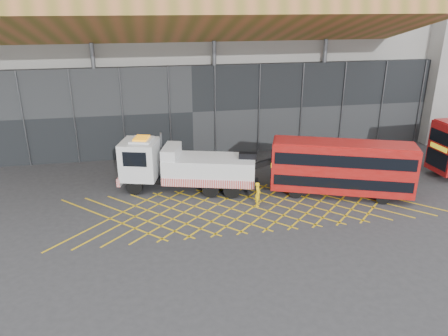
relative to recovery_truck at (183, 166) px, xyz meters
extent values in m
plane|color=#2D2D30|center=(-0.36, -3.76, -1.88)|extent=(120.00, 120.00, 0.00)
cube|color=gold|center=(-5.16, -3.76, -1.87)|extent=(7.16, 7.16, 0.01)
cube|color=gold|center=(-5.16, -3.76, -1.87)|extent=(7.16, 7.16, 0.01)
cube|color=gold|center=(-3.56, -3.76, -1.87)|extent=(7.16, 7.16, 0.01)
cube|color=gold|center=(-3.56, -3.76, -1.87)|extent=(7.16, 7.16, 0.01)
cube|color=gold|center=(-1.96, -3.76, -1.87)|extent=(7.16, 7.16, 0.01)
cube|color=gold|center=(-1.96, -3.76, -1.87)|extent=(7.16, 7.16, 0.01)
cube|color=gold|center=(-0.36, -3.76, -1.87)|extent=(7.16, 7.16, 0.01)
cube|color=gold|center=(-0.36, -3.76, -1.87)|extent=(7.16, 7.16, 0.01)
cube|color=gold|center=(1.24, -3.76, -1.87)|extent=(7.16, 7.16, 0.01)
cube|color=gold|center=(1.24, -3.76, -1.87)|extent=(7.16, 7.16, 0.01)
cube|color=gold|center=(2.84, -3.76, -1.87)|extent=(7.16, 7.16, 0.01)
cube|color=gold|center=(2.84, -3.76, -1.87)|extent=(7.16, 7.16, 0.01)
cube|color=gold|center=(4.44, -3.76, -1.87)|extent=(7.16, 7.16, 0.01)
cube|color=gold|center=(4.44, -3.76, -1.87)|extent=(7.16, 7.16, 0.01)
cube|color=gold|center=(6.04, -3.76, -1.87)|extent=(7.16, 7.16, 0.01)
cube|color=gold|center=(6.04, -3.76, -1.87)|extent=(7.16, 7.16, 0.01)
cube|color=gold|center=(7.64, -3.76, -1.87)|extent=(7.16, 7.16, 0.01)
cube|color=gold|center=(7.64, -3.76, -1.87)|extent=(7.16, 7.16, 0.01)
cube|color=gold|center=(9.24, -3.76, -1.87)|extent=(7.16, 7.16, 0.01)
cube|color=gold|center=(9.24, -3.76, -1.87)|extent=(7.16, 7.16, 0.01)
cube|color=gold|center=(10.84, -3.76, -1.87)|extent=(7.16, 7.16, 0.01)
cube|color=gold|center=(10.84, -3.76, -1.87)|extent=(7.16, 7.16, 0.01)
cube|color=gold|center=(12.44, -3.76, -1.87)|extent=(7.16, 7.16, 0.01)
cube|color=gold|center=(12.44, -3.76, -1.87)|extent=(7.16, 7.16, 0.01)
cube|color=gold|center=(14.04, -3.76, -1.87)|extent=(7.16, 7.16, 0.01)
cube|color=gold|center=(14.04, -3.76, -1.87)|extent=(7.16, 7.16, 0.01)
cube|color=gray|center=(1.64, 15.24, 7.12)|extent=(55.00, 14.00, 18.00)
cube|color=black|center=(1.64, 7.94, 2.12)|extent=(55.00, 0.80, 8.00)
cube|color=olive|center=(-0.36, 4.24, 9.62)|extent=(40.00, 11.93, 4.07)
cylinder|color=#595B60|center=(-6.36, 7.74, 3.12)|extent=(0.36, 0.36, 10.00)
cylinder|color=#595B60|center=(3.64, 7.74, 3.12)|extent=(0.36, 0.36, 10.00)
cylinder|color=#595B60|center=(13.64, 7.74, 3.12)|extent=(0.36, 0.36, 10.00)
cube|color=black|center=(0.44, -0.12, -1.13)|extent=(10.07, 3.74, 0.37)
cube|color=white|center=(-3.06, 0.85, 0.42)|extent=(3.19, 3.26, 2.78)
cube|color=black|center=(-4.32, 1.20, 0.90)|extent=(0.68, 2.28, 1.18)
cube|color=red|center=(-4.35, 1.21, -0.97)|extent=(1.00, 2.75, 0.59)
cube|color=orange|center=(-2.85, 0.80, 2.06)|extent=(1.27, 1.49, 0.13)
cube|color=white|center=(1.88, -0.52, -0.11)|extent=(7.10, 4.34, 1.71)
cube|color=red|center=(1.52, -1.84, -0.75)|extent=(6.40, 1.83, 0.59)
cube|color=white|center=(-0.79, 0.23, 1.12)|extent=(1.71, 2.76, 0.75)
cube|color=black|center=(4.56, -1.26, 0.90)|extent=(1.38, 0.86, 0.53)
cube|color=black|center=(5.59, -1.55, 0.37)|extent=(2.35, 0.98, 1.16)
cylinder|color=black|center=(-3.57, -0.17, -1.29)|extent=(1.23, 0.67, 1.18)
cylinder|color=black|center=(-2.97, 1.99, -1.29)|extent=(1.23, 0.67, 1.18)
cylinder|color=black|center=(3.23, -2.06, -1.29)|extent=(1.23, 0.67, 1.18)
cylinder|color=black|center=(3.83, 0.11, -1.29)|extent=(1.23, 0.67, 1.18)
cylinder|color=#595B60|center=(-1.44, 1.51, 1.01)|extent=(0.15, 0.15, 2.35)
cube|color=#9E0F0C|center=(10.99, -3.04, 0.32)|extent=(10.00, 5.51, 3.46)
cube|color=black|center=(10.99, -3.04, -0.49)|extent=(9.65, 5.43, 0.76)
cube|color=black|center=(10.99, -3.04, 1.11)|extent=(9.65, 5.43, 0.85)
cube|color=black|center=(6.36, -1.35, -0.45)|extent=(0.74, 1.90, 1.16)
cube|color=black|center=(6.36, -1.35, 1.11)|extent=(0.74, 1.90, 0.85)
cube|color=yellow|center=(6.35, -1.35, 0.40)|extent=(0.60, 1.52, 0.31)
cube|color=#9E0F0C|center=(10.99, -3.04, 2.08)|extent=(9.75, 5.27, 0.11)
cylinder|color=black|center=(7.72, -2.90, -1.41)|extent=(0.96, 0.57, 0.93)
cylinder|color=black|center=(8.40, -1.04, -1.41)|extent=(0.96, 0.57, 0.93)
cylinder|color=black|center=(13.33, -4.95, -1.41)|extent=(0.96, 0.57, 0.93)
cylinder|color=black|center=(14.01, -3.10, -1.41)|extent=(0.96, 0.57, 0.93)
cube|color=black|center=(19.67, -1.42, -0.25)|extent=(0.20, 2.28, 1.32)
cube|color=black|center=(19.67, -1.42, 1.52)|extent=(0.20, 2.28, 0.96)
cube|color=yellow|center=(19.66, -1.42, 0.71)|extent=(0.17, 1.81, 0.35)
cylinder|color=black|center=(21.65, -0.15, -1.35)|extent=(1.07, 0.37, 1.05)
imported|color=yellow|center=(4.74, -3.61, -1.02)|extent=(0.57, 0.71, 1.71)
camera|label=1|loc=(-2.46, -29.84, 11.40)|focal=35.00mm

